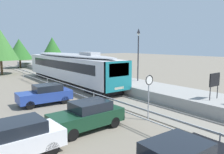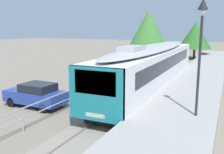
% 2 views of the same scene
% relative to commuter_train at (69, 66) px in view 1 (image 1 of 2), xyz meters
% --- Properties ---
extents(ground_plane, '(160.00, 160.00, 0.00)m').
position_rel_commuter_train_xyz_m(ground_plane, '(-3.00, -0.54, -2.14)').
color(ground_plane, slate).
extents(track_rails, '(3.20, 60.00, 0.14)m').
position_rel_commuter_train_xyz_m(track_rails, '(0.00, -0.54, -2.11)').
color(track_rails, gray).
rests_on(track_rails, ground).
extents(commuter_train, '(2.82, 18.88, 3.74)m').
position_rel_commuter_train_xyz_m(commuter_train, '(0.00, 0.00, 0.00)').
color(commuter_train, silver).
rests_on(commuter_train, track_rails).
extents(station_platform, '(3.90, 60.00, 0.90)m').
position_rel_commuter_train_xyz_m(station_platform, '(3.25, -0.54, -1.69)').
color(station_platform, '#999691').
rests_on(station_platform, ground).
extents(platform_lamp_mid_platform, '(0.34, 0.34, 5.35)m').
position_rel_commuter_train_xyz_m(platform_lamp_mid_platform, '(4.24, -7.16, 2.48)').
color(platform_lamp_mid_platform, '#232328').
rests_on(platform_lamp_mid_platform, station_platform).
extents(platform_notice_board, '(1.20, 0.08, 1.80)m').
position_rel_commuter_train_xyz_m(platform_notice_board, '(2.87, -15.99, 0.04)').
color(platform_notice_board, '#232328').
rests_on(platform_notice_board, station_platform).
extents(speed_limit_sign, '(0.61, 0.10, 2.81)m').
position_rel_commuter_train_xyz_m(speed_limit_sign, '(-1.88, -14.49, -0.02)').
color(speed_limit_sign, '#9EA0A5').
rests_on(speed_limit_sign, ground).
extents(carpark_fence, '(0.06, 36.06, 1.25)m').
position_rel_commuter_train_xyz_m(carpark_fence, '(-3.30, -10.54, -1.24)').
color(carpark_fence, '#9EA0A5').
rests_on(carpark_fence, ground).
extents(parked_hatchback_dark_green, '(4.07, 1.93, 1.53)m').
position_rel_commuter_train_xyz_m(parked_hatchback_dark_green, '(-5.54, -13.45, -1.35)').
color(parked_hatchback_dark_green, '#143823').
rests_on(parked_hatchback_dark_green, ground).
extents(parked_hatchback_white, '(4.07, 1.92, 1.53)m').
position_rel_commuter_train_xyz_m(parked_hatchback_white, '(-9.53, -14.36, -1.35)').
color(parked_hatchback_white, white).
rests_on(parked_hatchback_white, ground).
extents(parked_hatchback_blue, '(4.05, 1.88, 1.53)m').
position_rel_commuter_train_xyz_m(parked_hatchback_blue, '(-5.54, -7.06, -1.35)').
color(parked_hatchback_blue, navy).
rests_on(parked_hatchback_blue, ground).
extents(tree_behind_carpark, '(5.39, 5.39, 7.29)m').
position_rel_commuter_train_xyz_m(tree_behind_carpark, '(-4.73, 14.24, 2.64)').
color(tree_behind_carpark, brown).
rests_on(tree_behind_carpark, ground).
extents(tree_behind_station_far, '(5.13, 5.13, 5.86)m').
position_rel_commuter_train_xyz_m(tree_behind_station_far, '(0.30, 23.01, 1.64)').
color(tree_behind_station_far, brown).
rests_on(tree_behind_station_far, ground).
extents(tree_distant_left, '(5.30, 5.30, 6.43)m').
position_rel_commuter_train_xyz_m(tree_distant_left, '(8.31, 25.71, 1.92)').
color(tree_distant_left, brown).
rests_on(tree_distant_left, ground).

